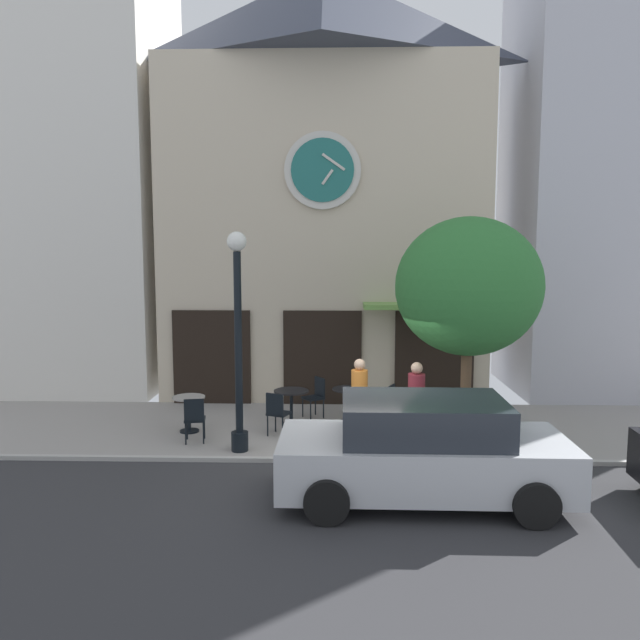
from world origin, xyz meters
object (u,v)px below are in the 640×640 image
(cafe_chair_right_end, at_px, (316,394))
(parked_car_silver, at_px, (423,451))
(cafe_table_rightmost, at_px, (291,400))
(cafe_chair_near_tree, at_px, (195,417))
(cafe_chair_by_entrance, at_px, (387,402))
(cafe_table_near_curb, at_px, (189,408))
(cafe_table_center_right, at_px, (349,398))
(street_tree, at_px, (468,287))
(pedestrian_orange, at_px, (359,400))
(cafe_chair_near_lamp, at_px, (431,406))
(cafe_chair_left_end, at_px, (277,411))
(street_lamp, at_px, (238,341))
(cafe_table_center, at_px, (465,404))
(pedestrian_maroon, at_px, (416,404))

(cafe_chair_right_end, height_order, parked_car_silver, parked_car_silver)
(cafe_table_rightmost, distance_m, cafe_chair_near_tree, 2.23)
(cafe_chair_by_entrance, bearing_deg, cafe_table_rightmost, 178.09)
(cafe_table_near_curb, height_order, cafe_table_center_right, cafe_table_center_right)
(cafe_table_near_curb, bearing_deg, cafe_table_rightmost, 15.99)
(cafe_chair_near_tree, bearing_deg, cafe_chair_by_entrance, 18.24)
(street_tree, bearing_deg, pedestrian_orange, 175.36)
(cafe_chair_near_lamp, height_order, cafe_chair_left_end, same)
(cafe_table_near_curb, distance_m, cafe_table_center_right, 3.42)
(street_lamp, bearing_deg, street_tree, 4.76)
(cafe_chair_by_entrance, bearing_deg, cafe_chair_right_end, 156.41)
(street_lamp, height_order, cafe_table_center, street_lamp)
(cafe_table_near_curb, relative_size, cafe_chair_by_entrance, 0.83)
(street_tree, xyz_separation_m, pedestrian_maroon, (-0.95, -0.16, -2.21))
(street_tree, bearing_deg, cafe_chair_by_entrance, 135.80)
(cafe_chair_left_end, height_order, pedestrian_orange, pedestrian_orange)
(street_lamp, relative_size, cafe_chair_right_end, 4.54)
(cafe_chair_right_end, distance_m, parked_car_silver, 4.88)
(cafe_chair_right_end, relative_size, cafe_chair_left_end, 1.00)
(cafe_chair_left_end, relative_size, pedestrian_orange, 0.54)
(cafe_table_center_right, height_order, parked_car_silver, parked_car_silver)
(street_lamp, height_order, cafe_chair_near_tree, street_lamp)
(street_tree, height_order, pedestrian_orange, street_tree)
(cafe_table_center, bearing_deg, street_lamp, -159.97)
(cafe_table_center, relative_size, parked_car_silver, 0.17)
(cafe_table_rightmost, relative_size, cafe_table_center, 1.01)
(parked_car_silver, bearing_deg, pedestrian_maroon, 85.11)
(cafe_table_center, height_order, pedestrian_maroon, pedestrian_maroon)
(cafe_chair_right_end, bearing_deg, cafe_table_rightmost, -130.58)
(cafe_table_center_right, relative_size, cafe_table_center, 1.00)
(cafe_chair_by_entrance, relative_size, cafe_chair_near_tree, 1.00)
(pedestrian_maroon, bearing_deg, cafe_chair_near_tree, 176.78)
(cafe_table_rightmost, height_order, cafe_chair_by_entrance, cafe_chair_by_entrance)
(cafe_table_center, bearing_deg, parked_car_silver, -110.41)
(cafe_chair_right_end, height_order, pedestrian_maroon, pedestrian_maroon)
(cafe_chair_near_tree, distance_m, pedestrian_orange, 3.23)
(cafe_table_center, distance_m, pedestrian_maroon, 1.94)
(street_tree, bearing_deg, cafe_table_near_curb, 171.59)
(street_tree, bearing_deg, parked_car_silver, -114.55)
(street_tree, relative_size, cafe_table_center, 5.87)
(cafe_chair_near_lamp, xyz_separation_m, cafe_chair_near_tree, (-4.74, -0.98, 0.00))
(cafe_table_center_right, height_order, cafe_chair_near_lamp, cafe_chair_near_lamp)
(cafe_table_center, bearing_deg, cafe_chair_right_end, 167.40)
(cafe_table_rightmost, xyz_separation_m, cafe_chair_near_lamp, (2.95, -0.36, -0.02))
(pedestrian_maroon, bearing_deg, cafe_table_near_curb, 167.89)
(cafe_chair_near_lamp, bearing_deg, parked_car_silver, -100.66)
(cafe_table_center_right, bearing_deg, pedestrian_orange, -83.08)
(cafe_table_center_right, xyz_separation_m, cafe_chair_left_end, (-1.47, -1.06, -0.00))
(cafe_chair_near_tree, bearing_deg, street_tree, -0.84)
(cafe_table_center, distance_m, parked_car_silver, 4.10)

